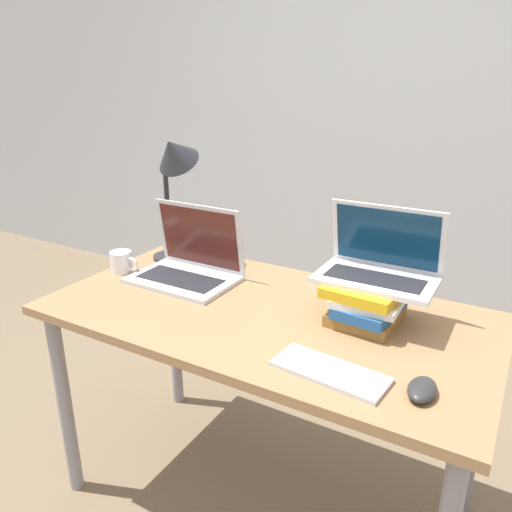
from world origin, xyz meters
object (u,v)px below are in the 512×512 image
at_px(laptop_left, 189,265).
at_px(mug, 122,262).
at_px(book_stack, 368,301).
at_px(mouse, 422,389).
at_px(desk_lamp, 173,166).
at_px(laptop_on_books, 379,265).
at_px(wireless_keyboard, 330,371).

relative_size(laptop_left, mug, 3.08).
relative_size(book_stack, mouse, 2.36).
bearing_deg(desk_lamp, laptop_on_books, -3.70).
bearing_deg(laptop_on_books, mug, -172.68).
height_order(laptop_left, desk_lamp, desk_lamp).
xyz_separation_m(book_stack, wireless_keyboard, (0.01, -0.33, -0.06)).
bearing_deg(wireless_keyboard, laptop_on_books, 89.98).
xyz_separation_m(laptop_left, mouse, (0.92, -0.30, -0.04)).
height_order(laptop_on_books, mug, laptop_on_books).
height_order(book_stack, wireless_keyboard, book_stack).
bearing_deg(mouse, laptop_left, 161.64).
distance_m(laptop_left, desk_lamp, 0.37).
bearing_deg(book_stack, mouse, -52.30).
bearing_deg(mouse, book_stack, 127.70).
relative_size(wireless_keyboard, mouse, 2.79).
relative_size(book_stack, desk_lamp, 0.49).
xyz_separation_m(book_stack, mouse, (0.23, -0.30, -0.05)).
bearing_deg(mouse, desk_lamp, 158.92).
distance_m(mouse, desk_lamp, 1.18).
xyz_separation_m(wireless_keyboard, mouse, (0.22, 0.02, 0.01)).
relative_size(laptop_on_books, desk_lamp, 0.66).
height_order(mouse, mug, mug).
height_order(mug, desk_lamp, desk_lamp).
relative_size(book_stack, mug, 2.11).
xyz_separation_m(mug, desk_lamp, (0.13, 0.18, 0.35)).
distance_m(book_stack, desk_lamp, 0.88).
height_order(mouse, desk_lamp, desk_lamp).
bearing_deg(desk_lamp, wireless_keyboard, -27.43).
xyz_separation_m(laptop_left, wireless_keyboard, (0.69, -0.33, -0.05)).
height_order(wireless_keyboard, desk_lamp, desk_lamp).
height_order(laptop_on_books, mouse, laptop_on_books).
distance_m(book_stack, wireless_keyboard, 0.33).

